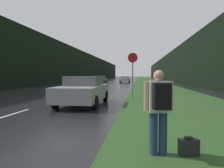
% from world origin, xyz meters
% --- Properties ---
extents(grass_verge, '(6.00, 240.00, 0.02)m').
position_xyz_m(grass_verge, '(7.09, 40.00, 0.01)').
color(grass_verge, '#2D5123').
rests_on(grass_verge, ground_plane).
extents(lane_stripe_b, '(0.12, 3.00, 0.01)m').
position_xyz_m(lane_stripe_b, '(0.00, 6.71, 0.00)').
color(lane_stripe_b, silver).
rests_on(lane_stripe_b, ground_plane).
extents(lane_stripe_c, '(0.12, 3.00, 0.01)m').
position_xyz_m(lane_stripe_c, '(0.00, 13.71, 0.00)').
color(lane_stripe_c, silver).
rests_on(lane_stripe_c, ground_plane).
extents(lane_stripe_d, '(0.12, 3.00, 0.01)m').
position_xyz_m(lane_stripe_d, '(0.00, 20.71, 0.00)').
color(lane_stripe_d, silver).
rests_on(lane_stripe_d, ground_plane).
extents(lane_stripe_e, '(0.12, 3.00, 0.01)m').
position_xyz_m(lane_stripe_e, '(0.00, 27.71, 0.00)').
color(lane_stripe_e, silver).
rests_on(lane_stripe_e, ground_plane).
extents(treeline_far_side, '(2.00, 140.00, 7.63)m').
position_xyz_m(treeline_far_side, '(-10.09, 50.00, 3.81)').
color(treeline_far_side, black).
rests_on(treeline_far_side, ground_plane).
extents(treeline_near_side, '(2.00, 140.00, 6.97)m').
position_xyz_m(treeline_near_side, '(13.09, 50.00, 3.48)').
color(treeline_near_side, black).
rests_on(treeline_near_side, ground_plane).
extents(stop_sign, '(0.63, 0.07, 2.97)m').
position_xyz_m(stop_sign, '(4.47, 13.05, 1.78)').
color(stop_sign, slate).
rests_on(stop_sign, ground_plane).
extents(hitchhiker_with_backpack, '(0.55, 0.45, 1.61)m').
position_xyz_m(hitchhiker_with_backpack, '(5.23, 3.74, 0.93)').
color(hitchhiker_with_backpack, navy).
rests_on(hitchhiker_with_backpack, ground_plane).
extents(suitcase, '(0.38, 0.23, 0.36)m').
position_xyz_m(suitcase, '(5.79, 3.81, 0.17)').
color(suitcase, '#232326').
rests_on(suitcase, ground_plane).
extents(car_passing_near, '(2.04, 4.42, 1.47)m').
position_xyz_m(car_passing_near, '(2.04, 9.95, 0.74)').
color(car_passing_near, '#9E9EA3').
rests_on(car_passing_near, ground_plane).
extents(car_passing_far, '(2.00, 4.62, 1.30)m').
position_xyz_m(car_passing_far, '(2.04, 41.40, 0.69)').
color(car_passing_far, '#BCBCBC').
rests_on(car_passing_far, ground_plane).
extents(car_oncoming, '(2.04, 4.19, 1.51)m').
position_xyz_m(car_oncoming, '(-2.04, 35.11, 0.77)').
color(car_oncoming, '#4C514C').
rests_on(car_oncoming, ground_plane).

